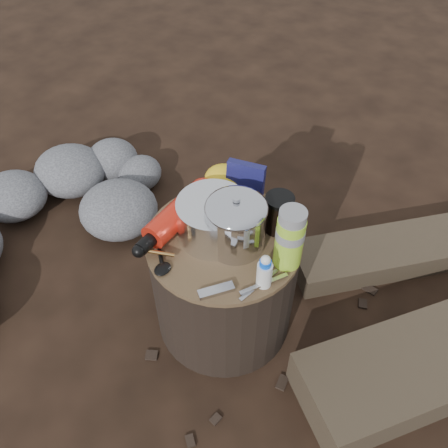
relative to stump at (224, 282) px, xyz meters
The scene contains 15 objects.
ground 0.21m from the stump, ahead, with size 60.00×60.00×0.00m, color black.
stump is the anchor object (origin of this frame).
rock_ring 0.82m from the stump, behind, with size 0.48×1.04×0.21m, color #545459, non-canonical shape.
log_small 0.90m from the stump, 52.57° to the left, with size 0.21×1.15×0.10m, color #3B3023.
foil_windscreen 0.27m from the stump, behind, with size 0.21×0.21×0.13m, color silver.
camping_pot 0.30m from the stump, ahead, with size 0.17×0.17×0.17m, color silver.
fuel_bottle 0.29m from the stump, behind, with size 0.08×0.32×0.08m, color red, non-canonical shape.
thermos 0.36m from the stump, ahead, with size 0.08×0.08×0.19m, color #9ED22E.
travel_mug 0.31m from the stump, 47.58° to the left, with size 0.08×0.08×0.12m, color black.
stuff_sack 0.32m from the stump, 120.34° to the left, with size 0.14×0.12×0.10m, color yellow.
food_pouch 0.33m from the stump, 99.88° to the left, with size 0.12×0.03×0.15m, color #16164E.
multitool 0.29m from the stump, 63.62° to the right, with size 0.03×0.10×0.01m, color #B0B0B5.
pot_grabber 0.29m from the stump, 28.66° to the right, with size 0.04×0.14×0.01m, color #B0B0B5, non-canonical shape.
spork 0.29m from the stump, 134.15° to the right, with size 0.03×0.16×0.01m, color black, non-canonical shape.
squeeze_bottle 0.32m from the stump, 24.45° to the right, with size 0.04×0.04×0.10m, color silver.
Camera 1 is at (0.50, -0.78, 1.46)m, focal length 38.43 mm.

